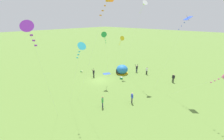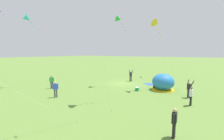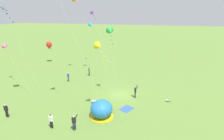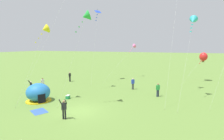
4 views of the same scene
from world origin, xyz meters
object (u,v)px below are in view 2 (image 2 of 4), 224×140
(person_arms_raised, at_px, (189,89))
(person_near_tent, at_px, (55,89))
(person_flying_kite, at_px, (131,75))
(person_with_toddler, at_px, (174,121))
(cooler_box, at_px, (137,89))
(kite_cyan, at_px, (28,19))
(kite_green, at_px, (118,19))
(toddler_crawling, at_px, (141,77))
(popup_tent, at_px, (163,82))
(person_strolling, at_px, (191,95))
(kite_yellow, at_px, (156,24))
(person_far_back, at_px, (52,81))

(person_arms_raised, relative_size, person_near_tent, 1.10)
(person_flying_kite, height_order, person_with_toddler, person_flying_kite)
(cooler_box, distance_m, kite_cyan, 17.31)
(kite_cyan, bearing_deg, cooler_box, -158.14)
(person_near_tent, xyz_separation_m, kite_green, (-2.78, -8.56, 8.37))
(toddler_crawling, distance_m, kite_green, 12.43)
(person_flying_kite, xyz_separation_m, kite_green, (0.24, 3.80, 8.34))
(popup_tent, bearing_deg, person_near_tent, 45.95)
(person_strolling, xyz_separation_m, kite_yellow, (4.46, -3.96, 7.24))
(kite_cyan, bearing_deg, person_with_toddler, 170.51)
(toddler_crawling, distance_m, kite_yellow, 12.48)
(person_strolling, xyz_separation_m, person_near_tent, (12.36, 4.74, 0.00))
(cooler_box, distance_m, person_arms_raised, 5.81)
(person_strolling, xyz_separation_m, person_far_back, (16.21, 2.34, 0.00))
(kite_cyan, bearing_deg, kite_green, -146.23)
(person_far_back, bearing_deg, kite_cyan, 10.37)
(toddler_crawling, bearing_deg, person_flying_kite, 89.10)
(popup_tent, xyz_separation_m, person_with_toddler, (-3.06, 10.71, -0.03))
(person_flying_kite, xyz_separation_m, person_near_tent, (3.01, 12.36, -0.03))
(person_with_toddler, height_order, person_far_back, same)
(person_flying_kite, distance_m, person_far_back, 12.10)
(person_arms_raised, height_order, person_near_tent, person_arms_raised)
(kite_yellow, distance_m, kite_green, 5.25)
(popup_tent, relative_size, kite_yellow, 0.32)
(person_with_toddler, distance_m, person_arms_raised, 8.75)
(popup_tent, bearing_deg, cooler_box, 36.76)
(cooler_box, xyz_separation_m, kite_green, (3.49, -1.33, 9.11))
(kite_yellow, bearing_deg, person_strolling, 138.40)
(popup_tent, xyz_separation_m, person_arms_raised, (-3.11, 1.96, 0.00))
(person_far_back, bearing_deg, kite_green, -137.03)
(cooler_box, distance_m, person_with_toddler, 10.46)
(person_strolling, bearing_deg, person_arms_raised, -82.20)
(person_with_toddler, bearing_deg, cooler_box, -56.85)
(kite_cyan, relative_size, kite_yellow, 1.13)
(person_far_back, xyz_separation_m, kite_yellow, (-11.75, -6.30, 7.24))
(cooler_box, distance_m, kite_green, 9.85)
(kite_yellow, bearing_deg, person_with_toddler, 111.72)
(person_flying_kite, height_order, person_near_tent, person_flying_kite)
(person_flying_kite, xyz_separation_m, person_with_toddler, (-8.95, 13.86, -0.03))
(toddler_crawling, bearing_deg, person_with_toddler, 115.69)
(popup_tent, bearing_deg, person_with_toddler, 105.93)
(toddler_crawling, bearing_deg, person_near_tent, 79.70)
(cooler_box, relative_size, person_far_back, 0.33)
(kite_cyan, bearing_deg, toddler_crawling, -124.64)
(kite_cyan, height_order, kite_green, kite_green)
(person_strolling, distance_m, person_arms_raised, 2.53)
(toddler_crawling, xyz_separation_m, person_arms_raised, (-8.94, 9.72, 0.82))
(person_with_toddler, xyz_separation_m, kite_green, (9.19, -10.07, 8.37))
(person_near_tent, height_order, person_far_back, same)
(popup_tent, bearing_deg, person_far_back, 28.12)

